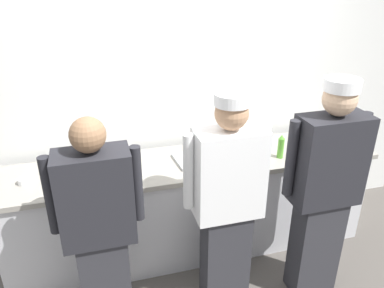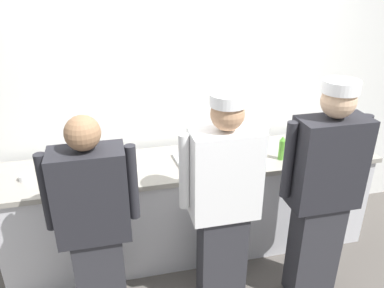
% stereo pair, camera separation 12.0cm
% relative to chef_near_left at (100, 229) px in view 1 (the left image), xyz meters
% --- Properties ---
extents(ground_plane, '(9.00, 9.00, 0.00)m').
position_rel_chef_near_left_xyz_m(ground_plane, '(0.79, 0.31, -0.84)').
color(ground_plane, '#514C47').
extents(wall_back, '(4.88, 0.10, 2.75)m').
position_rel_chef_near_left_xyz_m(wall_back, '(0.79, 1.10, 0.54)').
color(wall_back, silver).
rests_on(wall_back, ground).
extents(prep_counter, '(3.11, 0.64, 0.88)m').
position_rel_chef_near_left_xyz_m(prep_counter, '(0.79, 0.65, -0.39)').
color(prep_counter, silver).
rests_on(prep_counter, ground).
extents(chef_near_left, '(0.59, 0.24, 1.58)m').
position_rel_chef_near_left_xyz_m(chef_near_left, '(0.00, 0.00, 0.00)').
color(chef_near_left, '#2D2D33').
rests_on(chef_near_left, ground).
extents(chef_center, '(0.60, 0.24, 1.65)m').
position_rel_chef_near_left_xyz_m(chef_center, '(0.86, 0.01, 0.04)').
color(chef_center, '#2D2D33').
rests_on(chef_center, ground).
extents(chef_far_right, '(0.61, 0.24, 1.71)m').
position_rel_chef_near_left_xyz_m(chef_far_right, '(1.56, -0.07, 0.08)').
color(chef_far_right, '#2D2D33').
rests_on(chef_far_right, ground).
extents(plate_stack_front, '(0.21, 0.21, 0.10)m').
position_rel_chef_near_left_xyz_m(plate_stack_front, '(1.32, 0.72, 0.09)').
color(plate_stack_front, white).
rests_on(plate_stack_front, prep_counter).
extents(plate_stack_rear, '(0.20, 0.20, 0.07)m').
position_rel_chef_near_left_xyz_m(plate_stack_rear, '(0.23, 0.62, 0.08)').
color(plate_stack_rear, white).
rests_on(plate_stack_rear, prep_counter).
extents(mixing_bowl_steel, '(0.37, 0.37, 0.11)m').
position_rel_chef_near_left_xyz_m(mixing_bowl_steel, '(-0.10, 0.64, 0.10)').
color(mixing_bowl_steel, '#B7BABF').
rests_on(mixing_bowl_steel, prep_counter).
extents(sheet_tray, '(0.50, 0.33, 0.02)m').
position_rel_chef_near_left_xyz_m(sheet_tray, '(0.89, 0.65, 0.06)').
color(sheet_tray, '#B7BABF').
rests_on(sheet_tray, prep_counter).
extents(squeeze_bottle_primary, '(0.05, 0.05, 0.21)m').
position_rel_chef_near_left_xyz_m(squeeze_bottle_primary, '(1.51, 0.51, 0.15)').
color(squeeze_bottle_primary, '#56A333').
rests_on(squeeze_bottle_primary, prep_counter).
extents(ramekin_orange_sauce, '(0.08, 0.08, 0.04)m').
position_rel_chef_near_left_xyz_m(ramekin_orange_sauce, '(1.90, 0.65, 0.07)').
color(ramekin_orange_sauce, white).
rests_on(ramekin_orange_sauce, prep_counter).
extents(ramekin_red_sauce, '(0.08, 0.08, 0.05)m').
position_rel_chef_near_left_xyz_m(ramekin_red_sauce, '(1.29, 0.49, 0.07)').
color(ramekin_red_sauce, white).
rests_on(ramekin_red_sauce, prep_counter).
extents(ramekin_green_sauce, '(0.09, 0.09, 0.04)m').
position_rel_chef_near_left_xyz_m(ramekin_green_sauce, '(-0.50, 0.63, 0.07)').
color(ramekin_green_sauce, white).
rests_on(ramekin_green_sauce, prep_counter).
extents(deli_cup, '(0.09, 0.09, 0.10)m').
position_rel_chef_near_left_xyz_m(deli_cup, '(2.12, 0.83, 0.09)').
color(deli_cup, white).
rests_on(deli_cup, prep_counter).
extents(chefs_knife, '(0.27, 0.03, 0.02)m').
position_rel_chef_near_left_xyz_m(chefs_knife, '(1.19, 0.64, 0.05)').
color(chefs_knife, '#B7BABF').
rests_on(chefs_knife, prep_counter).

